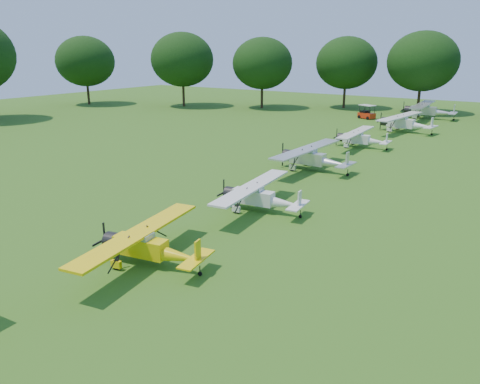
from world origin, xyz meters
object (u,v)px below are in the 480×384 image
at_px(aircraft_2, 148,245).
at_px(aircraft_5, 360,138).
at_px(aircraft_4, 313,157).
at_px(aircraft_7, 428,109).
at_px(aircraft_6, 405,122).
at_px(golf_cart, 366,114).
at_px(aircraft_3, 259,196).

height_order(aircraft_2, aircraft_5, aircraft_5).
bearing_deg(aircraft_4, aircraft_7, 90.42).
bearing_deg(aircraft_6, aircraft_2, -83.07).
height_order(aircraft_4, aircraft_7, aircraft_7).
distance_m(aircraft_2, aircraft_6, 45.42).
relative_size(aircraft_4, golf_cart, 3.81).
bearing_deg(aircraft_4, aircraft_5, 91.82).
distance_m(aircraft_4, aircraft_7, 37.93).
bearing_deg(aircraft_3, golf_cart, 94.64).
xyz_separation_m(aircraft_4, aircraft_7, (1.02, 37.92, 0.20)).
bearing_deg(aircraft_4, golf_cart, 103.26).
height_order(aircraft_3, aircraft_4, aircraft_4).
xyz_separation_m(aircraft_5, aircraft_7, (1.00, 26.15, 0.34)).
bearing_deg(aircraft_5, aircraft_4, -92.21).
bearing_deg(aircraft_2, aircraft_3, 78.25).
distance_m(aircraft_3, aircraft_4, 11.69).
bearing_deg(aircraft_7, aircraft_2, -92.64).
xyz_separation_m(aircraft_2, aircraft_3, (0.39, 9.69, 0.00)).
relative_size(aircraft_2, golf_cart, 3.34).
distance_m(aircraft_2, aircraft_7, 59.19).
bearing_deg(aircraft_7, aircraft_5, -95.05).
xyz_separation_m(aircraft_3, aircraft_6, (-0.30, 35.73, 0.23)).
distance_m(aircraft_2, aircraft_4, 21.31).
bearing_deg(aircraft_2, aircraft_7, 80.76).
height_order(aircraft_5, aircraft_6, aircraft_6).
distance_m(aircraft_5, aircraft_7, 26.17).
bearing_deg(aircraft_2, aircraft_4, 83.92).
bearing_deg(aircraft_3, aircraft_5, 88.13).
bearing_deg(aircraft_6, golf_cart, 138.72).
bearing_deg(aircraft_4, aircraft_2, -84.65).
bearing_deg(aircraft_5, aircraft_3, -88.11).
relative_size(aircraft_6, aircraft_7, 0.92).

